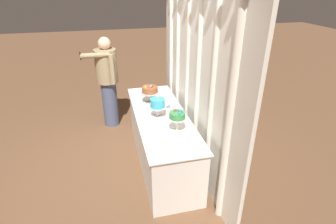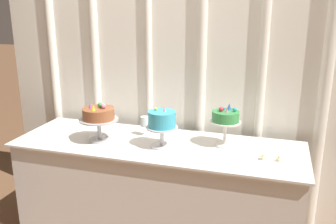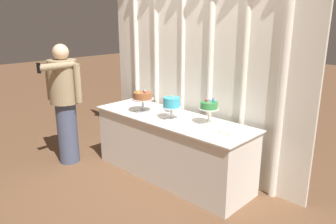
# 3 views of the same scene
# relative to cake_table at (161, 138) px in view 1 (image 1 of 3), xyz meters

# --- Properties ---
(ground_plane) EXTENTS (24.00, 24.00, 0.00)m
(ground_plane) POSITION_rel_cake_table_xyz_m (0.00, -0.10, -0.39)
(ground_plane) COLOR brown
(draped_curtain) EXTENTS (3.07, 0.17, 2.80)m
(draped_curtain) POSITION_rel_cake_table_xyz_m (0.02, 0.45, 1.12)
(draped_curtain) COLOR white
(draped_curtain) RESTS_ON ground_plane
(cake_table) EXTENTS (2.14, 0.70, 0.78)m
(cake_table) POSITION_rel_cake_table_xyz_m (0.00, 0.00, 0.00)
(cake_table) COLOR white
(cake_table) RESTS_ON ground_plane
(cake_display_leftmost) EXTENTS (0.29, 0.29, 0.30)m
(cake_display_leftmost) POSITION_rel_cake_table_xyz_m (-0.43, -0.07, 0.58)
(cake_display_leftmost) COLOR #B2B2B7
(cake_display_leftmost) RESTS_ON cake_table
(cake_display_center) EXTENTS (0.23, 0.23, 0.30)m
(cake_display_center) POSITION_rel_cake_table_xyz_m (0.05, -0.05, 0.58)
(cake_display_center) COLOR silver
(cake_display_center) RESTS_ON cake_table
(cake_display_rightmost) EXTENTS (0.22, 0.22, 0.31)m
(cake_display_rightmost) POSITION_rel_cake_table_xyz_m (0.48, 0.10, 0.59)
(cake_display_rightmost) COLOR silver
(cake_display_rightmost) RESTS_ON cake_table
(wine_glass) EXTENTS (0.07, 0.07, 0.15)m
(wine_glass) POSITION_rel_cake_table_xyz_m (-0.15, 0.14, 0.50)
(wine_glass) COLOR silver
(wine_glass) RESTS_ON cake_table
(tealight_far_left) EXTENTS (0.04, 0.04, 0.04)m
(tealight_far_left) POSITION_rel_cake_table_xyz_m (0.76, -0.08, 0.40)
(tealight_far_left) COLOR beige
(tealight_far_left) RESTS_ON cake_table
(tealight_near_left) EXTENTS (0.04, 0.04, 0.04)m
(tealight_near_left) POSITION_rel_cake_table_xyz_m (0.87, -0.07, 0.40)
(tealight_near_left) COLOR beige
(tealight_near_left) RESTS_ON cake_table
(guest_man_dark_suit) EXTENTS (0.51, 0.49, 1.61)m
(guest_man_dark_suit) POSITION_rel_cake_table_xyz_m (-1.32, -0.67, 0.48)
(guest_man_dark_suit) COLOR #4C5675
(guest_man_dark_suit) RESTS_ON ground_plane
(guest_girl_blue_dress) EXTENTS (0.44, 0.59, 1.62)m
(guest_girl_blue_dress) POSITION_rel_cake_table_xyz_m (-1.34, -0.66, 0.52)
(guest_girl_blue_dress) COLOR #3D6B4C
(guest_girl_blue_dress) RESTS_ON ground_plane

